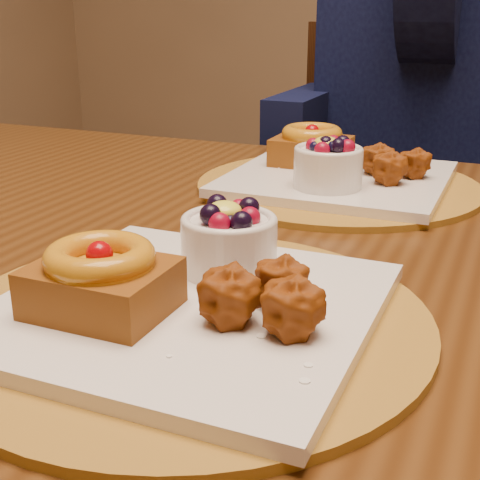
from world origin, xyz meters
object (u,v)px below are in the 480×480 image
object	(u,v)px
place_setting_far	(336,172)
chair_far	(393,219)
dining_table	(282,303)
place_setting_near	(188,295)
diner	(436,44)

from	to	relation	value
place_setting_far	chair_far	world-z (taller)	chair_far
dining_table	place_setting_far	xyz separation A→B (m)	(-0.00, 0.22, 0.10)
place_setting_near	diner	xyz separation A→B (m)	(0.04, 0.97, 0.14)
place_setting_near	dining_table	bearing A→B (deg)	89.44
place_setting_far	chair_far	size ratio (longest dim) A/B	0.40
dining_table	diner	distance (m)	0.79
diner	place_setting_near	bearing A→B (deg)	-90.82
chair_far	diner	bearing A→B (deg)	-55.31
dining_table	place_setting_near	xyz separation A→B (m)	(-0.00, -0.22, 0.10)
chair_far	diner	size ratio (longest dim) A/B	1.11
place_setting_far	chair_far	bearing A→B (deg)	92.30
dining_table	chair_far	size ratio (longest dim) A/B	1.68
dining_table	place_setting_far	world-z (taller)	place_setting_far
dining_table	chair_far	bearing A→B (deg)	91.87
place_setting_near	place_setting_far	size ratio (longest dim) A/B	1.00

